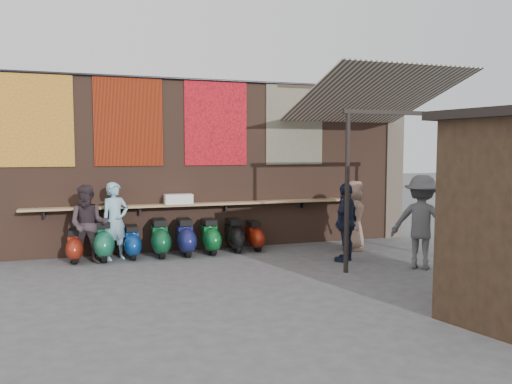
{
  "coord_description": "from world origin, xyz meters",
  "views": [
    {
      "loc": [
        -2.51,
        -9.03,
        2.35
      ],
      "look_at": [
        0.87,
        1.2,
        1.45
      ],
      "focal_mm": 35.0,
      "sensor_mm": 36.0,
      "label": 1
    }
  ],
  "objects_px": {
    "shelf_box": "(178,199)",
    "diner_right": "(88,225)",
    "scooter_stool_1": "(103,241)",
    "scooter_stool_4": "(185,237)",
    "scooter_stool_5": "(210,237)",
    "shopper_grey": "(422,222)",
    "scooter_stool_0": "(75,246)",
    "scooter_stool_6": "(234,235)",
    "scooter_stool_2": "(132,242)",
    "shopper_tan": "(353,215)",
    "scooter_stool_3": "(160,238)",
    "shopper_navy": "(346,222)",
    "diner_left": "(115,221)",
    "scooter_stool_7": "(254,236)"
  },
  "relations": [
    {
      "from": "shelf_box",
      "to": "diner_right",
      "type": "relative_size",
      "value": 0.38
    },
    {
      "from": "scooter_stool_1",
      "to": "scooter_stool_4",
      "type": "bearing_deg",
      "value": -1.77
    },
    {
      "from": "scooter_stool_5",
      "to": "shopper_grey",
      "type": "relative_size",
      "value": 0.44
    },
    {
      "from": "scooter_stool_0",
      "to": "shelf_box",
      "type": "bearing_deg",
      "value": 7.57
    },
    {
      "from": "shopper_grey",
      "to": "scooter_stool_6",
      "type": "bearing_deg",
      "value": 1.72
    },
    {
      "from": "scooter_stool_2",
      "to": "scooter_stool_4",
      "type": "relative_size",
      "value": 0.88
    },
    {
      "from": "shopper_grey",
      "to": "scooter_stool_4",
      "type": "bearing_deg",
      "value": 11.52
    },
    {
      "from": "scooter_stool_4",
      "to": "scooter_stool_5",
      "type": "distance_m",
      "value": 0.57
    },
    {
      "from": "scooter_stool_1",
      "to": "shopper_tan",
      "type": "distance_m",
      "value": 5.69
    },
    {
      "from": "shelf_box",
      "to": "scooter_stool_3",
      "type": "bearing_deg",
      "value": -147.5
    },
    {
      "from": "shelf_box",
      "to": "diner_right",
      "type": "bearing_deg",
      "value": -163.77
    },
    {
      "from": "scooter_stool_0",
      "to": "scooter_stool_5",
      "type": "bearing_deg",
      "value": -0.58
    },
    {
      "from": "shelf_box",
      "to": "shopper_tan",
      "type": "distance_m",
      "value": 4.1
    },
    {
      "from": "shelf_box",
      "to": "shopper_navy",
      "type": "distance_m",
      "value": 3.81
    },
    {
      "from": "scooter_stool_0",
      "to": "scooter_stool_2",
      "type": "relative_size",
      "value": 0.97
    },
    {
      "from": "diner_left",
      "to": "shopper_navy",
      "type": "height_order",
      "value": "diner_left"
    },
    {
      "from": "scooter_stool_3",
      "to": "scooter_stool_4",
      "type": "relative_size",
      "value": 1.01
    },
    {
      "from": "diner_left",
      "to": "diner_right",
      "type": "distance_m",
      "value": 0.61
    },
    {
      "from": "scooter_stool_2",
      "to": "diner_left",
      "type": "relative_size",
      "value": 0.45
    },
    {
      "from": "diner_right",
      "to": "shopper_grey",
      "type": "relative_size",
      "value": 0.88
    },
    {
      "from": "scooter_stool_7",
      "to": "scooter_stool_6",
      "type": "bearing_deg",
      "value": 177.61
    },
    {
      "from": "scooter_stool_0",
      "to": "shopper_grey",
      "type": "relative_size",
      "value": 0.39
    },
    {
      "from": "scooter_stool_5",
      "to": "shopper_grey",
      "type": "height_order",
      "value": "shopper_grey"
    },
    {
      "from": "scooter_stool_6",
      "to": "shopper_tan",
      "type": "bearing_deg",
      "value": -15.44
    },
    {
      "from": "shelf_box",
      "to": "shopper_tan",
      "type": "xyz_separation_m",
      "value": [
        3.96,
        -1.0,
        -0.41
      ]
    },
    {
      "from": "diner_left",
      "to": "scooter_stool_6",
      "type": "bearing_deg",
      "value": -23.02
    },
    {
      "from": "diner_left",
      "to": "diner_right",
      "type": "relative_size",
      "value": 1.02
    },
    {
      "from": "scooter_stool_6",
      "to": "shopper_tan",
      "type": "relative_size",
      "value": 0.47
    },
    {
      "from": "scooter_stool_0",
      "to": "shopper_tan",
      "type": "xyz_separation_m",
      "value": [
        6.21,
        -0.7,
        0.48
      ]
    },
    {
      "from": "scooter_stool_2",
      "to": "shopper_navy",
      "type": "bearing_deg",
      "value": -21.8
    },
    {
      "from": "diner_right",
      "to": "scooter_stool_2",
      "type": "bearing_deg",
      "value": 27.28
    },
    {
      "from": "shopper_navy",
      "to": "scooter_stool_1",
      "type": "bearing_deg",
      "value": -58.91
    },
    {
      "from": "scooter_stool_2",
      "to": "scooter_stool_3",
      "type": "bearing_deg",
      "value": -0.55
    },
    {
      "from": "diner_left",
      "to": "shopper_grey",
      "type": "height_order",
      "value": "shopper_grey"
    },
    {
      "from": "shopper_tan",
      "to": "scooter_stool_3",
      "type": "bearing_deg",
      "value": 111.7
    },
    {
      "from": "scooter_stool_3",
      "to": "scooter_stool_6",
      "type": "distance_m",
      "value": 1.73
    },
    {
      "from": "shopper_tan",
      "to": "scooter_stool_1",
      "type": "bearing_deg",
      "value": 113.47
    },
    {
      "from": "scooter_stool_7",
      "to": "shelf_box",
      "type": "bearing_deg",
      "value": 171.09
    },
    {
      "from": "scooter_stool_0",
      "to": "scooter_stool_5",
      "type": "xyz_separation_m",
      "value": [
        2.9,
        -0.03,
        0.05
      ]
    },
    {
      "from": "scooter_stool_7",
      "to": "scooter_stool_0",
      "type": "bearing_deg",
      "value": -179.63
    },
    {
      "from": "shelf_box",
      "to": "shopper_tan",
      "type": "height_order",
      "value": "shopper_tan"
    },
    {
      "from": "diner_right",
      "to": "shopper_grey",
      "type": "xyz_separation_m",
      "value": [
        6.29,
        -2.49,
        0.11
      ]
    },
    {
      "from": "scooter_stool_5",
      "to": "shopper_tan",
      "type": "distance_m",
      "value": 3.4
    },
    {
      "from": "shopper_tan",
      "to": "shopper_grey",
      "type": "bearing_deg",
      "value": -139.28
    },
    {
      "from": "scooter_stool_6",
      "to": "scooter_stool_0",
      "type": "bearing_deg",
      "value": -179.24
    },
    {
      "from": "scooter_stool_0",
      "to": "scooter_stool_6",
      "type": "bearing_deg",
      "value": 0.76
    },
    {
      "from": "shopper_navy",
      "to": "shelf_box",
      "type": "bearing_deg",
      "value": -71.54
    },
    {
      "from": "scooter_stool_6",
      "to": "diner_right",
      "type": "height_order",
      "value": "diner_right"
    },
    {
      "from": "diner_right",
      "to": "shopper_navy",
      "type": "xyz_separation_m",
      "value": [
        5.18,
        -1.44,
        0.01
      ]
    },
    {
      "from": "scooter_stool_5",
      "to": "scooter_stool_2",
      "type": "bearing_deg",
      "value": 178.94
    }
  ]
}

